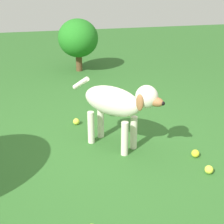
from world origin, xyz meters
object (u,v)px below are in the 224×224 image
Objects in this scene: dog at (117,103)px; tennis_ball_1 at (76,122)px; tennis_ball_3 at (209,170)px; tennis_ball_2 at (195,153)px.

tennis_ball_1 is at bearing 167.53° from dog.
dog is 11.38× the size of tennis_ball_1.
dog is 0.91m from tennis_ball_3.
tennis_ball_2 is (0.88, 0.88, 0.00)m from tennis_ball_1.
tennis_ball_2 is 0.25m from tennis_ball_3.
tennis_ball_3 is (0.58, 0.58, -0.38)m from dog.
dog is 11.38× the size of tennis_ball_3.
dog is 11.38× the size of tennis_ball_2.
tennis_ball_2 is at bearing 176.66° from tennis_ball_3.
dog reaches higher than tennis_ball_3.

